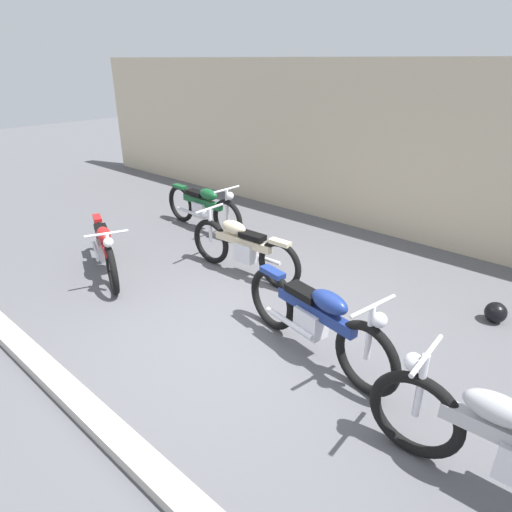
% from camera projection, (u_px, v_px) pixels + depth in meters
% --- Properties ---
extents(ground_plane, '(40.00, 40.00, 0.00)m').
position_uv_depth(ground_plane, '(244.00, 338.00, 5.17)').
color(ground_plane, '#56565B').
extents(building_wall, '(18.00, 0.30, 3.05)m').
position_uv_depth(building_wall, '(415.00, 154.00, 7.50)').
color(building_wall, beige).
rests_on(building_wall, ground_plane).
extents(curb_strip, '(18.00, 0.24, 0.12)m').
position_uv_depth(curb_strip, '(101.00, 423.00, 3.88)').
color(curb_strip, '#B7B2A8').
rests_on(curb_strip, ground_plane).
extents(helmet, '(0.26, 0.26, 0.26)m').
position_uv_depth(helmet, '(496.00, 312.00, 5.43)').
color(helmet, black).
rests_on(helmet, ground_plane).
extents(motorcycle_cream, '(2.09, 0.58, 0.93)m').
position_uv_depth(motorcycle_cream, '(242.00, 247.00, 6.51)').
color(motorcycle_cream, black).
rests_on(motorcycle_cream, ground_plane).
extents(motorcycle_red, '(1.89, 0.98, 0.91)m').
position_uv_depth(motorcycle_red, '(105.00, 248.00, 6.52)').
color(motorcycle_red, black).
rests_on(motorcycle_red, ground_plane).
extents(motorcycle_green, '(2.12, 0.59, 0.95)m').
position_uv_depth(motorcycle_green, '(203.00, 207.00, 8.24)').
color(motorcycle_green, black).
rests_on(motorcycle_green, ground_plane).
extents(motorcycle_blue, '(2.18, 0.70, 0.99)m').
position_uv_depth(motorcycle_blue, '(316.00, 319.00, 4.66)').
color(motorcycle_blue, black).
rests_on(motorcycle_blue, ground_plane).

